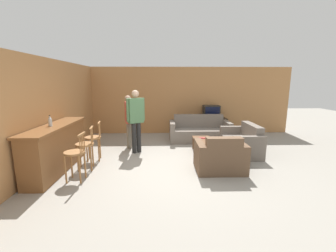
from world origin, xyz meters
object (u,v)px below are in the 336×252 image
Objects in this scene: bar_chair_far at (94,140)px; loveseat_right at (242,143)px; book_on_table at (202,138)px; couch_far at (199,132)px; coffee_table at (203,142)px; armchair_near at (220,158)px; person_by_counter at (136,118)px; person_by_window at (128,119)px; tv_unit at (211,126)px; bar_chair_mid at (85,147)px; tv at (211,112)px; bar_chair_near at (75,155)px; bottle at (50,121)px.

loveseat_right is at bearing 6.69° from bar_chair_far.
book_on_table is at bearing 12.23° from bar_chair_far.
couch_far reaches higher than coffee_table.
coffee_table is at bearing 179.67° from loveseat_right.
person_by_counter reaches higher than armchair_near.
loveseat_right is at bearing -55.35° from couch_far.
couch_far is at bearing 84.27° from book_on_table.
book_on_table reaches higher than coffee_table.
person_by_window is 0.90× the size of person_by_counter.
person_by_window is at bearing 163.63° from coffee_table.
loveseat_right is 2.40m from tv_unit.
couch_far is at bearing 85.20° from coffee_table.
bar_chair_mid is at bearing -159.19° from coffee_table.
tv_unit is at bearing 73.12° from coffee_table.
coffee_table is 2.53m from tv.
bar_chair_mid is 0.69× the size of loveseat_right.
tv reaches higher than book_on_table.
loveseat_right is 2.43× the size of tv.
book_on_table is at bearing 32.80° from bar_chair_near.
bottle is (-3.79, -2.66, 0.86)m from couch_far.
bar_chair_mid is 1.67× the size of tv.
bar_chair_mid is at bearing -164.64° from loveseat_right.
bottle is at bearing -140.67° from tv_unit.
bar_chair_near is 1.08m from bottle.
person_by_counter is (-1.93, 0.13, 0.69)m from coffee_table.
tv_unit is 3.53m from person_by_counter.
tv_unit is (3.68, 4.11, -0.22)m from bar_chair_near.
armchair_near is at bearing -98.73° from tv_unit.
tv is at bearing 99.55° from loveseat_right.
bar_chair_mid is at bearing -112.85° from person_by_window.
book_on_table is 0.12× the size of person_by_counter.
person_by_counter is (1.04, 0.61, 0.48)m from bar_chair_far.
tv reaches higher than coffee_table.
coffee_table is at bearing 20.81° from bar_chair_mid.
person_by_window is at bearing 67.15° from bar_chair_mid.
armchair_near is at bearing -89.28° from couch_far.
person_by_counter is (-2.05, -1.30, 0.72)m from couch_far.
bottle is 0.15× the size of person_by_window.
bar_chair_far is 3.03m from book_on_table.
loveseat_right is at bearing 14.35° from bottle.
bar_chair_near is 1.26m from bar_chair_far.
person_by_counter is at bearing -147.53° from couch_far.
armchair_near reaches higher than tv_unit.
loveseat_right is 3.13m from person_by_counter.
bar_chair_near is 0.84× the size of tv_unit.
couch_far reaches higher than loveseat_right.
tv_unit is at bearing 30.25° from person_by_window.
bottle reaches higher than armchair_near.
tv is 3.39m from person_by_window.
couch_far is 9.72× the size of book_on_table.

